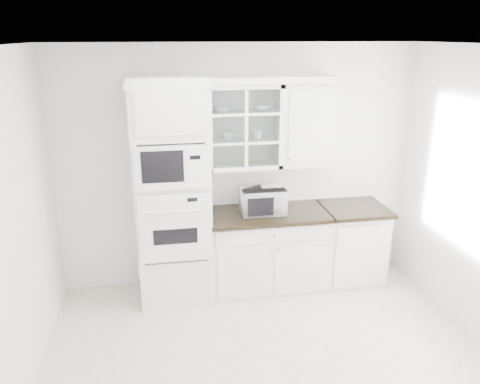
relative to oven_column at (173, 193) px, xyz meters
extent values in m
cube|color=beige|center=(0.75, -1.42, -1.19)|extent=(4.00, 3.50, 0.01)
cube|color=white|center=(0.75, 0.32, 0.15)|extent=(4.00, 0.02, 2.70)
cube|color=white|center=(-1.24, -1.42, 0.15)|extent=(0.02, 3.50, 2.70)
cube|color=white|center=(0.75, -1.42, 1.49)|extent=(4.00, 3.50, 0.02)
cube|color=silver|center=(0.00, 0.01, 0.00)|extent=(0.76, 0.65, 2.40)
cube|color=white|center=(0.00, -0.33, -0.26)|extent=(0.70, 0.03, 0.72)
cube|color=black|center=(0.00, -0.35, -0.34)|extent=(0.44, 0.01, 0.16)
cube|color=white|center=(0.00, -0.33, 0.37)|extent=(0.70, 0.03, 0.43)
cube|color=black|center=(-0.09, -0.35, 0.39)|extent=(0.40, 0.01, 0.31)
cube|color=silver|center=(1.03, 0.03, -0.76)|extent=(1.30, 0.60, 0.88)
cube|color=black|center=(1.03, 0.00, -0.30)|extent=(1.32, 0.67, 0.04)
cube|color=silver|center=(2.03, 0.03, -0.76)|extent=(0.70, 0.60, 0.88)
cube|color=black|center=(2.03, 0.00, -0.30)|extent=(0.72, 0.67, 0.04)
cube|color=silver|center=(0.78, 0.17, 0.65)|extent=(0.80, 0.33, 0.90)
cube|color=silver|center=(0.78, 0.17, 0.50)|extent=(0.74, 0.29, 0.02)
cube|color=silver|center=(0.78, 0.17, 0.80)|extent=(0.74, 0.29, 0.02)
cube|color=silver|center=(1.46, 0.17, 0.65)|extent=(0.55, 0.33, 0.90)
cube|color=white|center=(0.68, 0.14, 1.14)|extent=(2.14, 0.38, 0.07)
imported|color=white|center=(0.97, 0.02, -0.14)|extent=(0.49, 0.41, 0.28)
imported|color=white|center=(0.56, 0.18, 0.83)|extent=(0.22, 0.22, 0.05)
imported|color=white|center=(0.98, 0.17, 0.84)|extent=(0.20, 0.20, 0.06)
imported|color=white|center=(0.62, 0.17, 0.55)|extent=(0.14, 0.14, 0.09)
imported|color=white|center=(0.93, 0.16, 0.56)|extent=(0.12, 0.12, 0.09)
camera|label=1|loc=(-0.09, -4.67, 1.58)|focal=35.00mm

